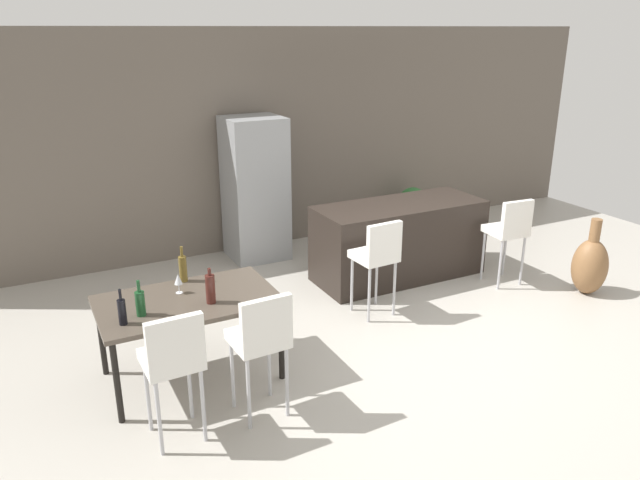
{
  "coord_description": "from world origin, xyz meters",
  "views": [
    {
      "loc": [
        -3.45,
        -4.47,
        2.89
      ],
      "look_at": [
        -0.82,
        0.65,
        0.85
      ],
      "focal_mm": 33.85,
      "sensor_mm": 36.0,
      "label": 1
    }
  ],
  "objects_px": {
    "dining_table": "(188,306)",
    "floor_vase": "(590,265)",
    "bar_chair_middle": "(509,228)",
    "wine_glass_middle": "(178,280)",
    "potted_plant": "(413,205)",
    "dining_chair_near": "(173,357)",
    "bar_chair_left": "(378,253)",
    "dining_chair_far": "(261,336)",
    "wine_bottle_end": "(210,289)",
    "refrigerator": "(255,189)",
    "wine_bottle_near": "(122,311)",
    "kitchen_island": "(399,240)",
    "wine_bottle_inner": "(140,303)",
    "wine_bottle_left": "(183,268)"
  },
  "relations": [
    {
      "from": "dining_table",
      "to": "floor_vase",
      "type": "height_order",
      "value": "floor_vase"
    },
    {
      "from": "bar_chair_middle",
      "to": "wine_glass_middle",
      "type": "relative_size",
      "value": 6.03
    },
    {
      "from": "potted_plant",
      "to": "dining_chair_near",
      "type": "bearing_deg",
      "value": -143.25
    },
    {
      "from": "bar_chair_left",
      "to": "dining_chair_far",
      "type": "bearing_deg",
      "value": -147.66
    },
    {
      "from": "bar_chair_middle",
      "to": "wine_glass_middle",
      "type": "distance_m",
      "value": 3.89
    },
    {
      "from": "dining_chair_near",
      "to": "wine_bottle_end",
      "type": "distance_m",
      "value": 0.83
    },
    {
      "from": "dining_table",
      "to": "refrigerator",
      "type": "distance_m",
      "value": 2.97
    },
    {
      "from": "bar_chair_left",
      "to": "potted_plant",
      "type": "height_order",
      "value": "bar_chair_left"
    },
    {
      "from": "bar_chair_middle",
      "to": "dining_table",
      "type": "distance_m",
      "value": 3.86
    },
    {
      "from": "wine_bottle_near",
      "to": "potted_plant",
      "type": "relative_size",
      "value": 0.45
    },
    {
      "from": "bar_chair_middle",
      "to": "dining_table",
      "type": "xyz_separation_m",
      "value": [
        -3.85,
        -0.28,
        -0.02
      ]
    },
    {
      "from": "kitchen_island",
      "to": "bar_chair_middle",
      "type": "height_order",
      "value": "bar_chair_middle"
    },
    {
      "from": "floor_vase",
      "to": "wine_bottle_inner",
      "type": "bearing_deg",
      "value": 177.52
    },
    {
      "from": "dining_chair_far",
      "to": "refrigerator",
      "type": "height_order",
      "value": "refrigerator"
    },
    {
      "from": "dining_chair_near",
      "to": "wine_glass_middle",
      "type": "distance_m",
      "value": 1.02
    },
    {
      "from": "wine_bottle_inner",
      "to": "wine_bottle_end",
      "type": "relative_size",
      "value": 0.97
    },
    {
      "from": "floor_vase",
      "to": "dining_chair_near",
      "type": "bearing_deg",
      "value": -174.54
    },
    {
      "from": "bar_chair_left",
      "to": "dining_chair_far",
      "type": "xyz_separation_m",
      "value": [
        -1.72,
        -1.09,
        0.0
      ]
    },
    {
      "from": "bar_chair_left",
      "to": "wine_bottle_end",
      "type": "distance_m",
      "value": 1.96
    },
    {
      "from": "bar_chair_left",
      "to": "wine_bottle_near",
      "type": "xyz_separation_m",
      "value": [
        -2.62,
        -0.5,
        0.15
      ]
    },
    {
      "from": "bar_chair_middle",
      "to": "wine_bottle_near",
      "type": "relative_size",
      "value": 3.59
    },
    {
      "from": "potted_plant",
      "to": "bar_chair_left",
      "type": "bearing_deg",
      "value": -132.58
    },
    {
      "from": "dining_chair_near",
      "to": "floor_vase",
      "type": "relative_size",
      "value": 1.18
    },
    {
      "from": "dining_chair_near",
      "to": "wine_bottle_inner",
      "type": "distance_m",
      "value": 0.7
    },
    {
      "from": "wine_glass_middle",
      "to": "floor_vase",
      "type": "height_order",
      "value": "wine_glass_middle"
    },
    {
      "from": "wine_bottle_end",
      "to": "wine_bottle_near",
      "type": "bearing_deg",
      "value": -175.08
    },
    {
      "from": "potted_plant",
      "to": "dining_table",
      "type": "bearing_deg",
      "value": -148.67
    },
    {
      "from": "bar_chair_left",
      "to": "dining_chair_near",
      "type": "distance_m",
      "value": 2.62
    },
    {
      "from": "wine_bottle_near",
      "to": "wine_bottle_left",
      "type": "bearing_deg",
      "value": 43.74
    },
    {
      "from": "wine_bottle_near",
      "to": "dining_table",
      "type": "bearing_deg",
      "value": 21.75
    },
    {
      "from": "dining_chair_near",
      "to": "potted_plant",
      "type": "relative_size",
      "value": 1.63
    },
    {
      "from": "bar_chair_middle",
      "to": "wine_bottle_left",
      "type": "xyz_separation_m",
      "value": [
        -3.78,
        0.1,
        0.17
      ]
    },
    {
      "from": "dining_table",
      "to": "wine_bottle_near",
      "type": "height_order",
      "value": "wine_bottle_near"
    },
    {
      "from": "wine_bottle_near",
      "to": "refrigerator",
      "type": "distance_m",
      "value": 3.47
    },
    {
      "from": "wine_bottle_near",
      "to": "wine_bottle_inner",
      "type": "height_order",
      "value": "wine_bottle_inner"
    },
    {
      "from": "kitchen_island",
      "to": "potted_plant",
      "type": "bearing_deg",
      "value": 49.34
    },
    {
      "from": "dining_table",
      "to": "potted_plant",
      "type": "distance_m",
      "value": 4.79
    },
    {
      "from": "floor_vase",
      "to": "potted_plant",
      "type": "height_order",
      "value": "floor_vase"
    },
    {
      "from": "dining_chair_far",
      "to": "wine_glass_middle",
      "type": "distance_m",
      "value": 1.04
    },
    {
      "from": "dining_chair_near",
      "to": "wine_bottle_inner",
      "type": "height_order",
      "value": "dining_chair_near"
    },
    {
      "from": "kitchen_island",
      "to": "dining_chair_near",
      "type": "distance_m",
      "value": 3.71
    },
    {
      "from": "floor_vase",
      "to": "kitchen_island",
      "type": "bearing_deg",
      "value": 139.42
    },
    {
      "from": "wine_bottle_left",
      "to": "wine_glass_middle",
      "type": "xyz_separation_m",
      "value": [
        -0.1,
        -0.23,
        -0.0
      ]
    },
    {
      "from": "wine_bottle_left",
      "to": "potted_plant",
      "type": "relative_size",
      "value": 0.51
    },
    {
      "from": "bar_chair_middle",
      "to": "kitchen_island",
      "type": "bearing_deg",
      "value": 141.49
    },
    {
      "from": "bar_chair_left",
      "to": "floor_vase",
      "type": "height_order",
      "value": "bar_chair_left"
    },
    {
      "from": "wine_bottle_inner",
      "to": "refrigerator",
      "type": "relative_size",
      "value": 0.16
    },
    {
      "from": "kitchen_island",
      "to": "potted_plant",
      "type": "height_order",
      "value": "kitchen_island"
    },
    {
      "from": "dining_table",
      "to": "bar_chair_left",
      "type": "bearing_deg",
      "value": 7.77
    },
    {
      "from": "wine_bottle_end",
      "to": "refrigerator",
      "type": "height_order",
      "value": "refrigerator"
    }
  ]
}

